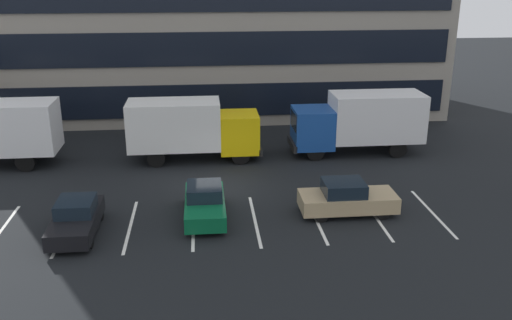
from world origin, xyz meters
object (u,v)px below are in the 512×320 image
Objects in this scene: box_truck_blue at (360,120)px; sedan_forest at (205,203)px; sedan_tan at (347,198)px; sedan_black at (76,218)px; box_truck_yellow at (191,127)px.

sedan_forest is (-9.57, -8.52, -1.37)m from box_truck_blue.
box_truck_blue is at bearing 71.13° from sedan_tan.
sedan_tan reaches higher than sedan_black.
sedan_black is 5.64m from sedan_forest.
box_truck_blue reaches higher than box_truck_yellow.
box_truck_yellow is 1.80× the size of sedan_forest.
box_truck_yellow is at bearing -178.21° from box_truck_blue.
box_truck_blue reaches higher than sedan_forest.
sedan_black is at bearing -147.50° from box_truck_blue.
sedan_black is 12.16m from sedan_tan.
box_truck_blue is 9.30m from sedan_tan.
sedan_tan is at bearing -49.15° from box_truck_yellow.
box_truck_yellow reaches higher than sedan_tan.
box_truck_blue reaches higher than sedan_black.
sedan_black is (-4.87, -9.30, -1.31)m from box_truck_yellow.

